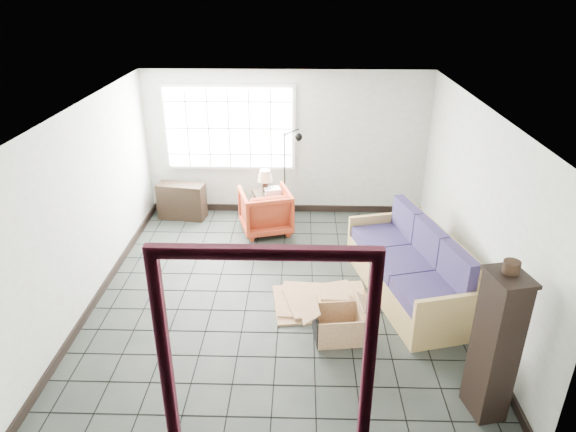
{
  "coord_description": "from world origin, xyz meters",
  "views": [
    {
      "loc": [
        0.28,
        -6.04,
        4.03
      ],
      "look_at": [
        0.1,
        0.3,
        1.04
      ],
      "focal_mm": 32.0,
      "sensor_mm": 36.0,
      "label": 1
    }
  ],
  "objects_px": {
    "armchair": "(265,209)",
    "tall_shelf": "(495,345)",
    "futon_sofa": "(411,270)",
    "side_table": "(269,198)"
  },
  "relations": [
    {
      "from": "armchair",
      "to": "tall_shelf",
      "type": "xyz_separation_m",
      "value": [
        2.48,
        -3.99,
        0.4
      ]
    },
    {
      "from": "futon_sofa",
      "to": "armchair",
      "type": "distance_m",
      "value": 2.84
    },
    {
      "from": "futon_sofa",
      "to": "side_table",
      "type": "height_order",
      "value": "futon_sofa"
    },
    {
      "from": "armchair",
      "to": "side_table",
      "type": "relative_size",
      "value": 1.29
    },
    {
      "from": "armchair",
      "to": "futon_sofa",
      "type": "bearing_deg",
      "value": 122.32
    },
    {
      "from": "futon_sofa",
      "to": "side_table",
      "type": "bearing_deg",
      "value": 118.69
    },
    {
      "from": "side_table",
      "to": "tall_shelf",
      "type": "bearing_deg",
      "value": -60.54
    },
    {
      "from": "side_table",
      "to": "tall_shelf",
      "type": "xyz_separation_m",
      "value": [
        2.44,
        -4.31,
        0.34
      ]
    },
    {
      "from": "futon_sofa",
      "to": "side_table",
      "type": "relative_size",
      "value": 3.81
    },
    {
      "from": "futon_sofa",
      "to": "tall_shelf",
      "type": "distance_m",
      "value": 2.17
    }
  ]
}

